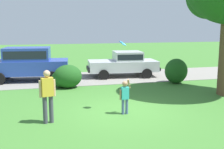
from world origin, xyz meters
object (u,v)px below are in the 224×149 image
object	(u,v)px
parked_sedan	(124,63)
child_thrower	(125,95)
frisbee	(123,43)
parked_suv	(28,62)
adult_onlooker	(48,94)

from	to	relation	value
parked_sedan	child_thrower	bearing A→B (deg)	-106.50
child_thrower	frisbee	distance (m)	1.86
child_thrower	parked_suv	bearing A→B (deg)	116.32
parked_suv	parked_sedan	bearing A→B (deg)	0.65
parked_suv	child_thrower	world-z (taller)	parked_suv
child_thrower	adult_onlooker	size ratio (longest dim) A/B	0.74
frisbee	adult_onlooker	bearing A→B (deg)	-163.54
parked_suv	adult_onlooker	bearing A→B (deg)	-83.18
child_thrower	adult_onlooker	bearing A→B (deg)	-173.84
parked_sedan	child_thrower	size ratio (longest dim) A/B	3.53
parked_sedan	parked_suv	size ratio (longest dim) A/B	0.93
frisbee	child_thrower	bearing A→B (deg)	-96.19
parked_sedan	parked_suv	bearing A→B (deg)	-179.35
parked_suv	child_thrower	xyz separation A→B (m)	(3.58, -7.23, -0.36)
adult_onlooker	frisbee	bearing A→B (deg)	16.46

